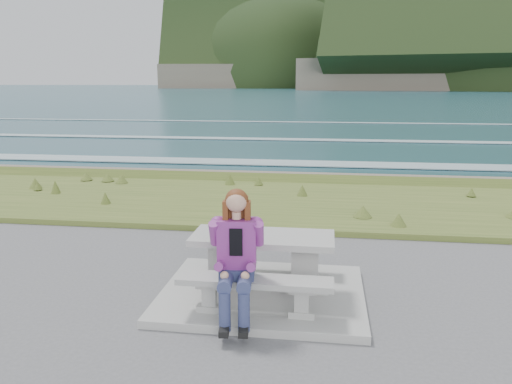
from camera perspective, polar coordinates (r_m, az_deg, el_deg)
concrete_slab at (r=6.63m, az=0.75°, el=-11.55°), size 2.60×2.10×0.10m
picnic_table at (r=6.39m, az=0.77°, el=-6.36°), size 1.80×0.75×0.75m
bench_landward at (r=5.83m, az=-0.13°, el=-10.73°), size 1.80×0.35×0.45m
bench_seaward at (r=7.13m, az=1.49°, el=-6.34°), size 1.80×0.35×0.45m
grass_verge at (r=11.37m, az=3.98°, el=-1.57°), size 160.00×4.50×0.22m
shore_drop at (r=14.19m, az=4.84°, el=1.24°), size 160.00×0.80×2.20m
ocean at (r=31.43m, az=6.63°, el=4.14°), size 1600.00×1600.00×0.09m
seated_woman at (r=5.65m, az=-2.30°, el=-9.34°), size 0.49×0.79×1.49m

